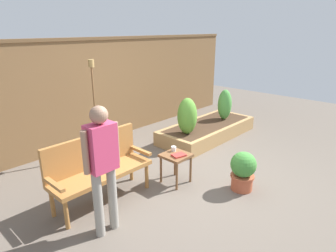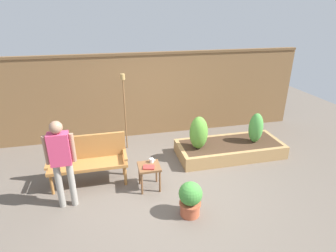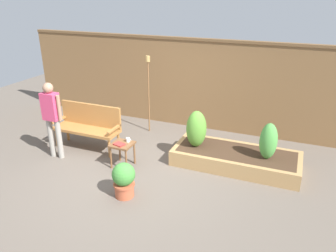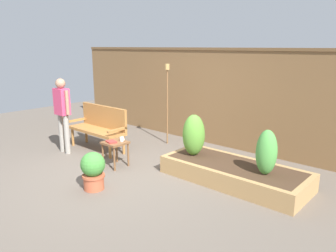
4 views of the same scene
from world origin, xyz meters
The scene contains 12 objects.
ground_plane centered at (0.00, 0.00, 0.00)m, with size 14.00×14.00×0.00m, color #60564C.
fence_back centered at (0.00, 2.60, 1.09)m, with size 8.40×0.14×2.16m.
garden_bench centered at (-1.38, 0.63, 0.54)m, with size 1.44×0.48×0.94m.
side_table centered at (-0.29, 0.14, 0.40)m, with size 0.40×0.40×0.48m.
cup_on_table centered at (-0.22, 0.25, 0.52)m, with size 0.11×0.08×0.08m.
book_on_table centered at (-0.31, 0.07, 0.49)m, with size 0.20×0.15×0.03m, color #B2332D.
potted_boxwood centered at (0.23, -0.73, 0.32)m, with size 0.38×0.38×0.60m.
raised_planter_bed centered at (1.72, 0.98, 0.15)m, with size 2.40×1.00×0.30m.
shrub_near_bench centered at (0.92, 0.93, 0.67)m, with size 0.39×0.39×0.73m.
shrub_far_corner centered at (2.29, 0.93, 0.65)m, with size 0.32×0.32×0.70m.
tiki_torch centered at (-0.55, 1.89, 1.23)m, with size 0.10×0.10×1.81m.
person_by_bench centered at (-1.73, -0.03, 0.93)m, with size 0.47×0.20×1.56m.
Camera 2 is at (-0.94, -4.13, 3.11)m, focal length 29.22 mm.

